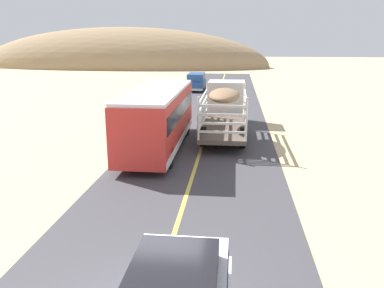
# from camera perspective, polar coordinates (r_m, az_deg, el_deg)

# --- Properties ---
(livestock_truck) EXTENTS (2.53, 9.70, 3.02)m
(livestock_truck) POSITION_cam_1_polar(r_m,az_deg,el_deg) (26.24, 4.81, 5.98)
(livestock_truck) COLOR silver
(livestock_truck) RESTS_ON road_surface
(bus) EXTENTS (2.54, 10.00, 3.21)m
(bus) POSITION_cam_1_polar(r_m,az_deg,el_deg) (21.48, -4.82, 3.85)
(bus) COLOR red
(bus) RESTS_ON road_surface
(car_far) EXTENTS (1.90, 4.62, 1.93)m
(car_far) POSITION_cam_1_polar(r_m,az_deg,el_deg) (45.70, 0.62, 8.98)
(car_far) COLOR #264C8C
(car_far) RESTS_ON road_surface
(distant_hill) EXTENTS (59.61, 21.13, 15.70)m
(distant_hill) POSITION_cam_1_polar(r_m,az_deg,el_deg) (84.40, -9.93, 10.79)
(distant_hill) COLOR #997C5A
(distant_hill) RESTS_ON ground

